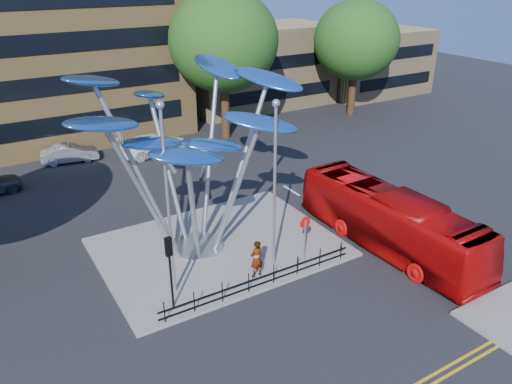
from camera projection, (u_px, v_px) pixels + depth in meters
ground at (301, 302)px, 22.13m from camera, size 120.00×120.00×0.00m
traffic_island at (218, 247)px, 26.29m from camera, size 12.00×9.00×0.15m
low_building_near at (257, 66)px, 51.28m from camera, size 15.00×8.00×8.00m
low_building_far at (371, 62)px, 56.53m from camera, size 12.00×8.00×7.00m
tree_right at (223, 41)px, 39.61m from camera, size 8.80×8.80×12.11m
tree_far at (356, 40)px, 46.59m from camera, size 8.00×8.00×10.81m
leaf_sculpture at (187, 122)px, 23.47m from camera, size 12.72×9.54×9.51m
street_lamp_left at (167, 186)px, 20.49m from camera, size 0.36×0.36×8.80m
street_lamp_right at (275, 172)px, 22.56m from camera, size 0.36×0.36×8.30m
traffic_light_island at (169, 258)px, 20.62m from camera, size 0.28×0.18×3.42m
no_entry_sign_island at (305, 231)px, 24.27m from camera, size 0.60×0.10×2.45m
pedestrian_railing_front at (261, 280)px, 22.75m from camera, size 10.00×0.06×1.00m
red_bus at (389, 220)px, 25.80m from camera, size 2.91×11.45×3.17m
pedestrian at (257, 259)px, 23.34m from camera, size 0.73×0.51×1.90m
parked_car_mid at (70, 153)px, 37.46m from camera, size 4.29×2.08×1.35m
parked_car_right at (155, 145)px, 38.81m from camera, size 5.57×2.29×1.61m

